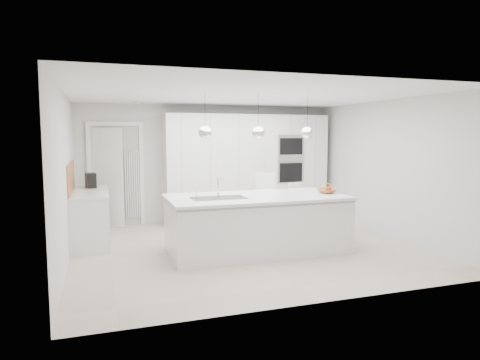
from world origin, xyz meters
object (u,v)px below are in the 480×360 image
object	(u,v)px
fruit_bowl	(327,191)
bar_stool_left	(268,205)
island_base	(258,225)
espresso_machine	(91,180)
bar_stool_right	(299,210)

from	to	relation	value
fruit_bowl	bar_stool_left	distance (m)	1.22
island_base	bar_stool_left	world-z (taller)	bar_stool_left
espresso_machine	bar_stool_left	bearing A→B (deg)	-29.69
fruit_bowl	bar_stool_right	size ratio (longest dim) A/B	0.31
fruit_bowl	bar_stool_left	world-z (taller)	bar_stool_left
island_base	espresso_machine	size ratio (longest dim) A/B	10.26
fruit_bowl	espresso_machine	size ratio (longest dim) A/B	1.11
island_base	bar_stool_left	size ratio (longest dim) A/B	2.42
fruit_bowl	espresso_machine	xyz separation A→B (m)	(-3.73, 2.02, 0.10)
fruit_bowl	bar_stool_right	bearing A→B (deg)	96.95
bar_stool_left	bar_stool_right	xyz separation A→B (m)	(0.56, -0.14, -0.09)
island_base	fruit_bowl	size ratio (longest dim) A/B	9.27
bar_stool_right	bar_stool_left	bearing A→B (deg)	156.01
espresso_machine	bar_stool_left	world-z (taller)	espresso_machine
espresso_machine	bar_stool_right	size ratio (longest dim) A/B	0.28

